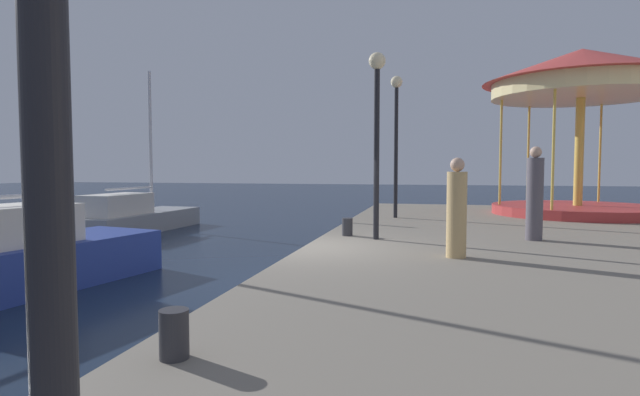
{
  "coord_description": "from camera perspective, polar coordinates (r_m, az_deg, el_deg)",
  "views": [
    {
      "loc": [
        2.54,
        -9.57,
        2.35
      ],
      "look_at": [
        -0.33,
        2.7,
        1.58
      ],
      "focal_mm": 28.33,
      "sensor_mm": 36.0,
      "label": 1
    }
  ],
  "objects": [
    {
      "name": "bollard_north",
      "position": [
        11.47,
        3.1,
        -3.28
      ],
      "size": [
        0.24,
        0.24,
        0.4
      ],
      "primitive_type": "cylinder",
      "color": "#2D2D33",
      "rests_on": "quay_dock"
    },
    {
      "name": "lamp_post_far_end",
      "position": [
        15.72,
        8.6,
        8.56
      ],
      "size": [
        0.36,
        0.36,
        4.32
      ],
      "color": "black",
      "rests_on": "quay_dock"
    },
    {
      "name": "person_near_carousel",
      "position": [
        11.63,
        23.09,
        0.2
      ],
      "size": [
        0.34,
        0.34,
        1.99
      ],
      "color": "#514C56",
      "rests_on": "quay_dock"
    },
    {
      "name": "bollard_south",
      "position": [
        4.39,
        -16.15,
        -14.54
      ],
      "size": [
        0.24,
        0.24,
        0.4
      ],
      "primitive_type": "cylinder",
      "color": "#2D2D33",
      "rests_on": "quay_dock"
    },
    {
      "name": "carousel",
      "position": [
        18.72,
        27.4,
        10.66
      ],
      "size": [
        6.16,
        6.16,
        5.37
      ],
      "color": "#B23333",
      "rests_on": "quay_dock"
    },
    {
      "name": "lamp_post_mid_promenade",
      "position": [
        10.92,
        6.44,
        9.75
      ],
      "size": [
        0.36,
        0.36,
        3.97
      ],
      "color": "black",
      "rests_on": "quay_dock"
    },
    {
      "name": "person_by_the_water",
      "position": [
        8.95,
        15.17,
        -1.43
      ],
      "size": [
        0.34,
        0.34,
        1.71
      ],
      "color": "tan",
      "rests_on": "quay_dock"
    },
    {
      "name": "ground_plane",
      "position": [
        10.17,
        -1.71,
        -9.86
      ],
      "size": [
        120.0,
        120.0,
        0.0
      ],
      "primitive_type": "plane",
      "color": "#162338"
    },
    {
      "name": "sailboat_grey",
      "position": [
        19.51,
        -20.3,
        -2.03
      ],
      "size": [
        2.11,
        5.77,
        5.98
      ],
      "color": "gray",
      "rests_on": "ground"
    },
    {
      "name": "sailboat_blue",
      "position": [
        11.15,
        -31.29,
        -5.88
      ],
      "size": [
        3.03,
        5.9,
        6.07
      ],
      "color": "navy",
      "rests_on": "ground"
    }
  ]
}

